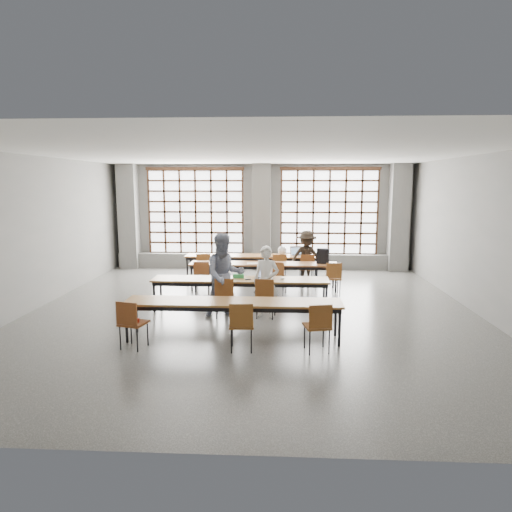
{
  "coord_description": "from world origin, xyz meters",
  "views": [
    {
      "loc": [
        0.61,
        -9.96,
        2.89
      ],
      "look_at": [
        0.07,
        0.4,
        1.21
      ],
      "focal_mm": 32.0,
      "sensor_mm": 36.0,
      "label": 1
    }
  ],
  "objects_px": {
    "chair_mid_right": "(333,275)",
    "chair_near_mid": "(241,322)",
    "chair_near_right": "(318,323)",
    "chair_back_mid": "(279,266)",
    "chair_mid_left": "(202,274)",
    "chair_near_left": "(131,320)",
    "desk_row_c": "(240,281)",
    "chair_back_right": "(307,266)",
    "chair_back_left": "(203,265)",
    "chair_front_left": "(224,293)",
    "chair_front_right": "(265,294)",
    "desk_row_d": "(233,304)",
    "desk_row_b": "(264,265)",
    "laptop_front": "(265,275)",
    "desk_row_a": "(252,257)",
    "plastic_bag": "(282,251)",
    "red_pouch": "(133,320)",
    "student_back": "(307,257)",
    "student_male": "(266,282)",
    "chair_mid_centre": "(277,275)",
    "green_box": "(239,276)",
    "student_female": "(225,275)",
    "phone": "(248,279)",
    "backpack": "(323,256)",
    "laptop_back": "(297,253)",
    "mouse": "(282,278)"
  },
  "relations": [
    {
      "from": "chair_back_right",
      "to": "plastic_bag",
      "type": "height_order",
      "value": "plastic_bag"
    },
    {
      "from": "chair_mid_centre",
      "to": "plastic_bag",
      "type": "xyz_separation_m",
      "value": [
        0.13,
        2.0,
        0.34
      ]
    },
    {
      "from": "chair_mid_left",
      "to": "chair_near_left",
      "type": "relative_size",
      "value": 1.0
    },
    {
      "from": "plastic_bag",
      "to": "red_pouch",
      "type": "bearing_deg",
      "value": -113.76
    },
    {
      "from": "desk_row_c",
      "to": "green_box",
      "type": "distance_m",
      "value": 0.15
    },
    {
      "from": "chair_mid_centre",
      "to": "student_back",
      "type": "distance_m",
      "value": 1.69
    },
    {
      "from": "chair_back_mid",
      "to": "chair_back_right",
      "type": "xyz_separation_m",
      "value": [
        0.79,
        -0.0,
        0.0
      ]
    },
    {
      "from": "laptop_back",
      "to": "chair_front_left",
      "type": "bearing_deg",
      "value": -112.27
    },
    {
      "from": "student_male",
      "to": "student_female",
      "type": "bearing_deg",
      "value": -165.64
    },
    {
      "from": "chair_back_mid",
      "to": "desk_row_a",
      "type": "bearing_deg",
      "value": 142.17
    },
    {
      "from": "laptop_front",
      "to": "red_pouch",
      "type": "distance_m",
      "value": 3.45
    },
    {
      "from": "chair_mid_left",
      "to": "student_back",
      "type": "bearing_deg",
      "value": 27.44
    },
    {
      "from": "chair_near_left",
      "to": "green_box",
      "type": "height_order",
      "value": "chair_near_left"
    },
    {
      "from": "backpack",
      "to": "chair_near_right",
      "type": "bearing_deg",
      "value": -83.04
    },
    {
      "from": "desk_row_a",
      "to": "student_female",
      "type": "relative_size",
      "value": 2.2
    },
    {
      "from": "chair_mid_left",
      "to": "laptop_front",
      "type": "bearing_deg",
      "value": -38.11
    },
    {
      "from": "desk_row_b",
      "to": "laptop_front",
      "type": "height_order",
      "value": "laptop_front"
    },
    {
      "from": "desk_row_d",
      "to": "desk_row_b",
      "type": "bearing_deg",
      "value": 84.11
    },
    {
      "from": "desk_row_c",
      "to": "mouse",
      "type": "height_order",
      "value": "mouse"
    },
    {
      "from": "desk_row_a",
      "to": "chair_back_mid",
      "type": "distance_m",
      "value": 1.03
    },
    {
      "from": "chair_mid_centre",
      "to": "laptop_front",
      "type": "relative_size",
      "value": 2.4
    },
    {
      "from": "chair_mid_left",
      "to": "phone",
      "type": "relative_size",
      "value": 6.77
    },
    {
      "from": "chair_near_left",
      "to": "mouse",
      "type": "relative_size",
      "value": 8.98
    },
    {
      "from": "chair_mid_left",
      "to": "mouse",
      "type": "relative_size",
      "value": 8.98
    },
    {
      "from": "student_female",
      "to": "student_back",
      "type": "height_order",
      "value": "student_female"
    },
    {
      "from": "chair_near_right",
      "to": "mouse",
      "type": "distance_m",
      "value": 2.66
    },
    {
      "from": "chair_mid_right",
      "to": "student_male",
      "type": "distance_m",
      "value": 2.56
    },
    {
      "from": "chair_near_mid",
      "to": "laptop_back",
      "type": "height_order",
      "value": "laptop_back"
    },
    {
      "from": "chair_near_right",
      "to": "laptop_back",
      "type": "relative_size",
      "value": 2.07
    },
    {
      "from": "chair_near_right",
      "to": "chair_back_mid",
      "type": "bearing_deg",
      "value": 97.26
    },
    {
      "from": "chair_front_left",
      "to": "chair_front_right",
      "type": "bearing_deg",
      "value": 0.03
    },
    {
      "from": "chair_mid_left",
      "to": "student_back",
      "type": "height_order",
      "value": "student_back"
    },
    {
      "from": "desk_row_a",
      "to": "desk_row_b",
      "type": "bearing_deg",
      "value": -73.49
    },
    {
      "from": "desk_row_a",
      "to": "chair_mid_centre",
      "type": "height_order",
      "value": "chair_mid_centre"
    },
    {
      "from": "chair_mid_right",
      "to": "chair_near_mid",
      "type": "height_order",
      "value": "same"
    },
    {
      "from": "chair_back_left",
      "to": "chair_back_right",
      "type": "bearing_deg",
      "value": -0.04
    },
    {
      "from": "student_back",
      "to": "student_male",
      "type": "bearing_deg",
      "value": -122.34
    },
    {
      "from": "desk_row_d",
      "to": "chair_front_left",
      "type": "height_order",
      "value": "chair_front_left"
    },
    {
      "from": "mouse",
      "to": "plastic_bag",
      "type": "distance_m",
      "value": 3.46
    },
    {
      "from": "student_male",
      "to": "chair_near_mid",
      "type": "bearing_deg",
      "value": -85.32
    },
    {
      "from": "desk_row_c",
      "to": "plastic_bag",
      "type": "distance_m",
      "value": 3.57
    },
    {
      "from": "chair_mid_right",
      "to": "chair_back_left",
      "type": "bearing_deg",
      "value": 159.67
    },
    {
      "from": "desk_row_c",
      "to": "chair_back_right",
      "type": "height_order",
      "value": "chair_back_right"
    },
    {
      "from": "chair_mid_centre",
      "to": "chair_mid_left",
      "type": "bearing_deg",
      "value": -179.95
    },
    {
      "from": "chair_back_left",
      "to": "student_back",
      "type": "height_order",
      "value": "student_back"
    },
    {
      "from": "desk_row_b",
      "to": "chair_near_mid",
      "type": "xyz_separation_m",
      "value": [
        -0.21,
        -4.67,
        -0.13
      ]
    },
    {
      "from": "chair_front_right",
      "to": "red_pouch",
      "type": "distance_m",
      "value": 2.95
    },
    {
      "from": "chair_back_right",
      "to": "red_pouch",
      "type": "xyz_separation_m",
      "value": [
        -3.33,
        -5.28,
        -0.04
      ]
    },
    {
      "from": "chair_back_left",
      "to": "chair_back_right",
      "type": "height_order",
      "value": "same"
    },
    {
      "from": "plastic_bag",
      "to": "red_pouch",
      "type": "distance_m",
      "value": 6.52
    }
  ]
}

